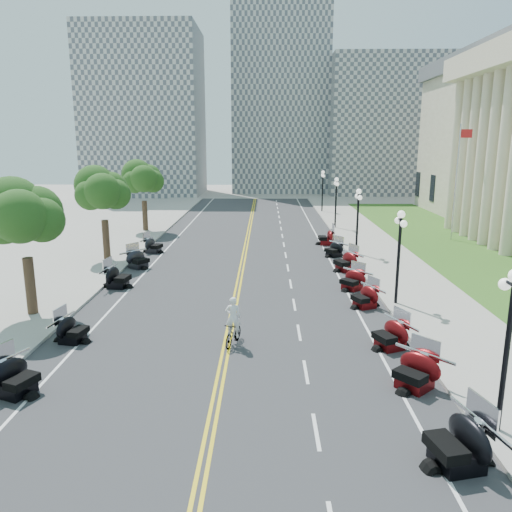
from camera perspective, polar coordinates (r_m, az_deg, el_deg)
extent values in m
plane|color=gray|center=(23.18, -3.07, -8.68)|extent=(160.00, 160.00, 0.00)
cube|color=#333335|center=(32.67, -1.81, -2.20)|extent=(16.00, 90.00, 0.01)
cube|color=yellow|center=(32.67, -2.02, -2.19)|extent=(0.12, 90.00, 0.00)
cube|color=yellow|center=(32.66, -1.60, -2.19)|extent=(0.12, 90.00, 0.00)
cube|color=white|center=(32.97, 9.38, -2.22)|extent=(0.12, 90.00, 0.00)
cube|color=white|center=(33.60, -12.78, -2.08)|extent=(0.12, 90.00, 0.00)
cube|color=white|center=(16.03, 6.89, -19.27)|extent=(0.12, 2.00, 0.00)
cube|color=white|center=(19.52, 5.71, -13.02)|extent=(0.12, 2.00, 0.00)
cube|color=white|center=(23.17, 4.94, -8.69)|extent=(0.12, 2.00, 0.00)
cube|color=white|center=(26.92, 4.39, -5.55)|extent=(0.12, 2.00, 0.00)
cube|color=white|center=(30.74, 3.98, -3.19)|extent=(0.12, 2.00, 0.00)
cube|color=white|center=(34.59, 3.66, -1.35)|extent=(0.12, 2.00, 0.00)
cube|color=white|center=(38.48, 3.41, 0.12)|extent=(0.12, 2.00, 0.00)
cube|color=white|center=(42.39, 3.20, 1.32)|extent=(0.12, 2.00, 0.00)
cube|color=white|center=(46.31, 3.03, 2.32)|extent=(0.12, 2.00, 0.00)
cube|color=white|center=(50.24, 2.88, 3.16)|extent=(0.12, 2.00, 0.00)
cube|color=white|center=(54.19, 2.76, 3.88)|extent=(0.12, 2.00, 0.00)
cube|color=white|center=(58.14, 2.65, 4.50)|extent=(0.12, 2.00, 0.00)
cube|color=white|center=(62.10, 2.56, 5.04)|extent=(0.12, 2.00, 0.00)
cube|color=white|center=(66.06, 2.48, 5.52)|extent=(0.12, 2.00, 0.00)
cube|color=white|center=(70.03, 2.40, 5.94)|extent=(0.12, 2.00, 0.00)
cube|color=white|center=(74.00, 2.34, 6.32)|extent=(0.12, 2.00, 0.00)
cube|color=#9E9991|center=(33.79, 16.29, -2.09)|extent=(5.00, 90.00, 0.15)
cube|color=#9E9991|center=(34.80, -19.36, -1.88)|extent=(5.00, 90.00, 0.15)
cube|color=#356023|center=(43.39, 22.53, 0.66)|extent=(9.00, 60.00, 0.10)
cube|color=gray|center=(85.89, -12.57, 15.62)|extent=(18.00, 14.00, 26.00)
cube|color=gray|center=(89.76, 2.75, 17.06)|extent=(16.00, 12.00, 30.00)
cube|color=gray|center=(88.89, 14.82, 14.12)|extent=(20.00, 14.00, 22.00)
imported|color=#A51414|center=(21.63, -2.61, -8.82)|extent=(1.00, 1.79, 1.04)
imported|color=white|center=(21.15, -2.65, -5.25)|extent=(0.66, 0.43, 1.80)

